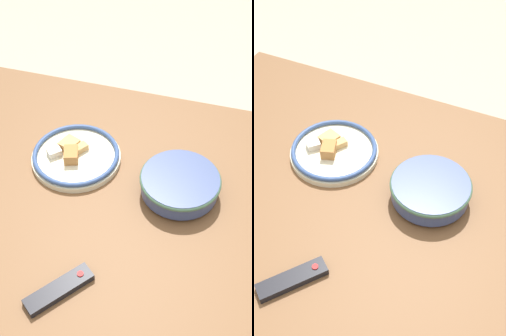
{
  "view_description": "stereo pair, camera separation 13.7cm",
  "coord_description": "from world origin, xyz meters",
  "views": [
    {
      "loc": [
        -0.23,
        0.82,
        1.76
      ],
      "look_at": [
        0.03,
        -0.08,
        0.76
      ],
      "focal_mm": 50.0,
      "sensor_mm": 36.0,
      "label": 1
    },
    {
      "loc": [
        -0.36,
        0.77,
        1.76
      ],
      "look_at": [
        0.03,
        -0.08,
        0.76
      ],
      "focal_mm": 50.0,
      "sensor_mm": 36.0,
      "label": 2
    }
  ],
  "objects": [
    {
      "name": "tv_remote",
      "position": [
        0.08,
        0.33,
        0.74
      ],
      "size": [
        0.15,
        0.17,
        0.02
      ],
      "rotation": [
        0.0,
        0.0,
        2.48
      ],
      "color": "black",
      "rests_on": "dining_table"
    },
    {
      "name": "dining_table",
      "position": [
        0.0,
        0.0,
        0.66
      ],
      "size": [
        1.48,
        0.98,
        0.73
      ],
      "color": "brown",
      "rests_on": "ground_plane"
    },
    {
      "name": "noodle_bowl",
      "position": [
        -0.14,
        -0.06,
        0.77
      ],
      "size": [
        0.23,
        0.23,
        0.07
      ],
      "color": "#384775",
      "rests_on": "dining_table"
    },
    {
      "name": "ground_plane",
      "position": [
        0.0,
        0.0,
        0.0
      ],
      "size": [
        8.0,
        8.0,
        0.0
      ],
      "primitive_type": "plane",
      "color": "#B7A88E"
    },
    {
      "name": "food_plate",
      "position": [
        0.19,
        -0.1,
        0.75
      ],
      "size": [
        0.27,
        0.27,
        0.05
      ],
      "color": "beige",
      "rests_on": "dining_table"
    }
  ]
}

